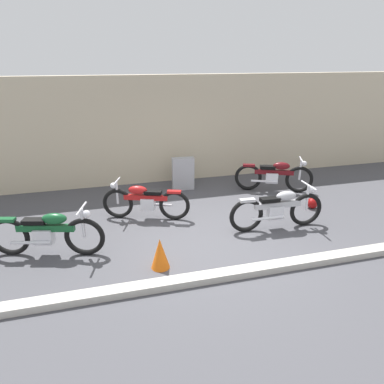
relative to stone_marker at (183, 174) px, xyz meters
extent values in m
plane|color=#47474C|center=(-0.18, -2.96, -0.44)|extent=(40.00, 40.00, 0.00)
cube|color=beige|center=(-0.18, 0.92, 1.03)|extent=(18.00, 0.30, 2.94)
cube|color=#B7B2A8|center=(-0.18, -4.17, -0.38)|extent=(18.00, 0.24, 0.12)
cube|color=#9E9EA3|center=(0.00, 0.00, 0.00)|extent=(0.60, 0.25, 0.88)
sphere|color=maroon|center=(2.66, -2.06, -0.31)|extent=(0.26, 0.26, 0.26)
cone|color=orange|center=(-1.28, -3.60, -0.17)|extent=(0.32, 0.32, 0.55)
torus|color=black|center=(1.99, -2.80, -0.08)|extent=(0.72, 0.11, 0.72)
torus|color=black|center=(0.66, -2.75, -0.08)|extent=(0.72, 0.11, 0.72)
cube|color=silver|center=(1.27, -2.77, -0.06)|extent=(0.32, 0.21, 0.28)
cube|color=#ADADB2|center=(1.32, -2.77, 0.10)|extent=(1.02, 0.13, 0.12)
ellipsoid|color=#ADADB2|center=(1.50, -2.78, 0.28)|extent=(0.44, 0.21, 0.20)
cube|color=black|center=(1.14, -2.77, 0.23)|extent=(0.40, 0.19, 0.08)
cube|color=#ADADB2|center=(0.66, -2.75, 0.26)|extent=(0.32, 0.13, 0.06)
cylinder|color=silver|center=(1.99, -2.80, 0.19)|extent=(0.06, 0.06, 0.54)
cylinder|color=silver|center=(1.99, -2.80, 0.46)|extent=(0.05, 0.57, 0.04)
sphere|color=silver|center=(2.07, -2.80, 0.36)|extent=(0.14, 0.14, 0.14)
cylinder|color=silver|center=(1.07, -2.89, -0.13)|extent=(0.69, 0.08, 0.06)
torus|color=black|center=(-1.82, -1.39, -0.10)|extent=(0.67, 0.31, 0.68)
torus|color=black|center=(-0.64, -1.81, -0.10)|extent=(0.67, 0.31, 0.68)
cube|color=silver|center=(-1.19, -1.62, -0.08)|extent=(0.34, 0.28, 0.26)
cube|color=#B21919|center=(-1.23, -1.60, 0.07)|extent=(0.93, 0.41, 0.11)
ellipsoid|color=#B21919|center=(-1.39, -1.54, 0.24)|extent=(0.45, 0.31, 0.19)
cube|color=black|center=(-1.07, -1.66, 0.19)|extent=(0.41, 0.28, 0.07)
cube|color=#B21919|center=(-0.64, -1.81, 0.22)|extent=(0.32, 0.21, 0.06)
cylinder|color=silver|center=(-1.82, -1.39, 0.16)|extent=(0.05, 0.05, 0.51)
cylinder|color=silver|center=(-1.82, -1.39, 0.41)|extent=(0.21, 0.52, 0.03)
sphere|color=silver|center=(-1.89, -1.36, 0.32)|extent=(0.13, 0.13, 0.13)
cylinder|color=silver|center=(-0.97, -1.57, -0.15)|extent=(0.63, 0.27, 0.06)
torus|color=black|center=(2.89, -1.03, -0.08)|extent=(0.70, 0.36, 0.72)
torus|color=black|center=(1.67, -0.52, -0.08)|extent=(0.70, 0.36, 0.72)
cube|color=silver|center=(2.24, -0.75, -0.06)|extent=(0.37, 0.30, 0.28)
cube|color=#590F14|center=(2.28, -0.77, 0.09)|extent=(0.97, 0.48, 0.12)
ellipsoid|color=#590F14|center=(2.45, -0.84, 0.27)|extent=(0.48, 0.35, 0.20)
cube|color=black|center=(2.12, -0.70, 0.22)|extent=(0.43, 0.32, 0.08)
cube|color=#590F14|center=(1.67, -0.52, 0.25)|extent=(0.34, 0.23, 0.06)
cylinder|color=silver|center=(2.89, -1.03, 0.19)|extent=(0.06, 0.06, 0.54)
cylinder|color=silver|center=(2.89, -1.03, 0.46)|extent=(0.25, 0.54, 0.04)
sphere|color=silver|center=(2.97, -1.06, 0.36)|extent=(0.14, 0.14, 0.14)
cylinder|color=silver|center=(2.01, -0.79, -0.13)|extent=(0.66, 0.32, 0.06)
torus|color=black|center=(-2.50, -2.84, -0.08)|extent=(0.73, 0.28, 0.73)
torus|color=black|center=(-3.81, -2.49, -0.08)|extent=(0.73, 0.28, 0.73)
cube|color=silver|center=(-3.20, -2.65, -0.06)|extent=(0.36, 0.28, 0.28)
cube|color=#145128|center=(-3.16, -2.67, 0.10)|extent=(1.02, 0.36, 0.12)
ellipsoid|color=#145128|center=(-2.98, -2.71, 0.28)|extent=(0.48, 0.31, 0.20)
cube|color=black|center=(-3.33, -2.62, 0.23)|extent=(0.43, 0.28, 0.08)
cube|color=#145128|center=(-3.81, -2.49, 0.26)|extent=(0.34, 0.20, 0.06)
cylinder|color=silver|center=(-2.50, -2.84, 0.20)|extent=(0.06, 0.06, 0.55)
cylinder|color=silver|center=(-2.50, -2.84, 0.47)|extent=(0.18, 0.57, 0.04)
sphere|color=silver|center=(-2.43, -2.86, 0.37)|extent=(0.14, 0.14, 0.14)
cylinder|color=silver|center=(-3.43, -2.72, -0.13)|extent=(0.69, 0.24, 0.06)
camera|label=1|loc=(-2.08, -8.69, 2.93)|focal=32.71mm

